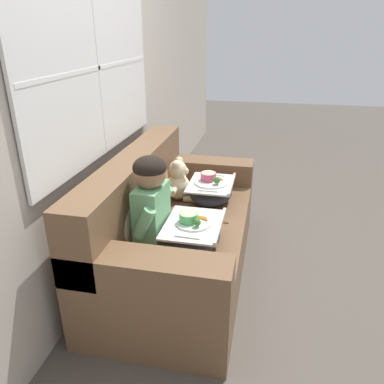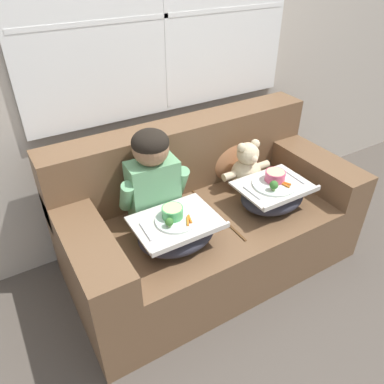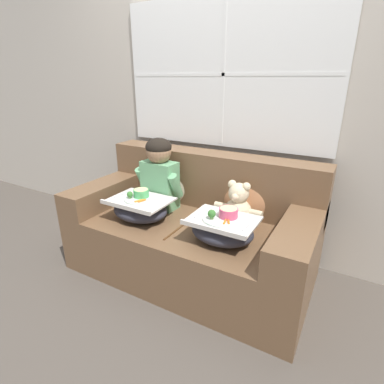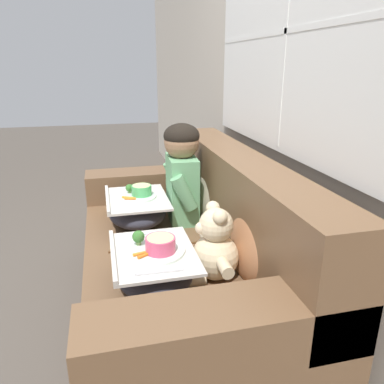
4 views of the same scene
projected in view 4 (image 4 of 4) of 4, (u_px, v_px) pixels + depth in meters
ground_plane at (178, 318)px, 1.97m from camera, size 14.00×14.00×0.00m
wall_back_with_window at (294, 56)px, 1.67m from camera, size 8.00×0.08×2.60m
couch at (189, 264)px, 1.88m from camera, size 1.72×0.88×0.85m
throw_pillow_behind_child at (209, 188)px, 2.13m from camera, size 0.36×0.17×0.37m
throw_pillow_behind_teddy at (252, 236)px, 1.54m from camera, size 0.37×0.18×0.39m
child_figure at (182, 168)px, 2.05m from camera, size 0.39×0.19×0.55m
teddy_bear at (214, 248)px, 1.51m from camera, size 0.34×0.24×0.32m
lap_tray_child at (137, 209)px, 2.06m from camera, size 0.43×0.33×0.22m
lap_tray_teddy at (154, 266)px, 1.47m from camera, size 0.41×0.32×0.22m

